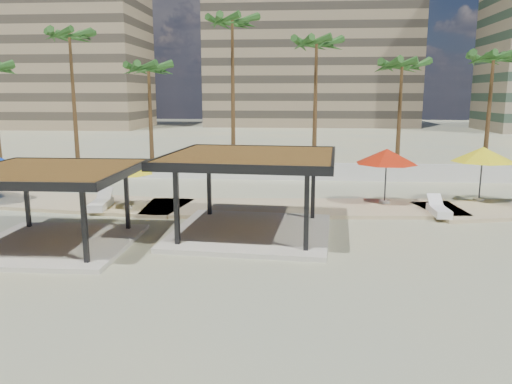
# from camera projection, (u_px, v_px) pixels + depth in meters

# --- Properties ---
(ground) EXTENTS (200.00, 200.00, 0.00)m
(ground) POSITION_uv_depth(u_px,v_px,m) (249.00, 251.00, 18.90)
(ground) COLOR tan
(ground) RESTS_ON ground
(promenade) EXTENTS (44.45, 7.97, 0.24)m
(promenade) POSITION_uv_depth(u_px,v_px,m) (301.00, 206.00, 26.22)
(promenade) COLOR #C6B284
(promenade) RESTS_ON ground
(boundary_wall) EXTENTS (56.00, 0.30, 1.20)m
(boundary_wall) POSITION_uv_depth(u_px,v_px,m) (271.00, 171.00, 34.43)
(boundary_wall) COLOR silver
(boundary_wall) RESTS_ON ground
(building_west) EXTENTS (34.00, 16.00, 32.40)m
(building_west) POSITION_uv_depth(u_px,v_px,m) (44.00, 38.00, 85.82)
(building_west) COLOR #937F60
(building_west) RESTS_ON ground
(building_mid) EXTENTS (38.00, 16.00, 30.40)m
(building_mid) POSITION_uv_depth(u_px,v_px,m) (311.00, 48.00, 92.10)
(building_mid) COLOR #847259
(building_mid) RESTS_ON ground
(pavilion_central) EXTENTS (7.30, 7.30, 3.44)m
(pavilion_central) POSITION_uv_depth(u_px,v_px,m) (251.00, 187.00, 20.74)
(pavilion_central) COLOR beige
(pavilion_central) RESTS_ON ground
(pavilion_west) EXTENTS (6.16, 6.16, 3.09)m
(pavilion_west) POSITION_uv_depth(u_px,v_px,m) (51.00, 200.00, 19.05)
(pavilion_west) COLOR beige
(pavilion_west) RESTS_ON ground
(umbrella_b) EXTENTS (2.91, 2.91, 2.43)m
(umbrella_b) POSITION_uv_depth(u_px,v_px,m) (126.00, 167.00, 24.67)
(umbrella_b) COLOR beige
(umbrella_b) RESTS_ON promenade
(umbrella_c) EXTENTS (4.27, 4.27, 2.88)m
(umbrella_c) POSITION_uv_depth(u_px,v_px,m) (387.00, 157.00, 25.84)
(umbrella_c) COLOR beige
(umbrella_c) RESTS_ON promenade
(umbrella_e) EXTENTS (3.63, 3.63, 2.91)m
(umbrella_e) POSITION_uv_depth(u_px,v_px,m) (483.00, 155.00, 26.45)
(umbrella_e) COLOR beige
(umbrella_e) RESTS_ON promenade
(lounger_a) EXTENTS (0.99, 2.38, 0.88)m
(lounger_a) POSITION_uv_depth(u_px,v_px,m) (101.00, 204.00, 25.20)
(lounger_a) COLOR white
(lounger_a) RESTS_ON promenade
(lounger_b) EXTENTS (0.72, 2.15, 0.81)m
(lounger_b) POSITION_uv_depth(u_px,v_px,m) (439.00, 210.00, 23.86)
(lounger_b) COLOR white
(lounger_b) RESTS_ON promenade
(palm_b) EXTENTS (3.00, 3.00, 10.91)m
(palm_b) POSITION_uv_depth(u_px,v_px,m) (70.00, 41.00, 36.53)
(palm_b) COLOR brown
(palm_b) RESTS_ON ground
(palm_c) EXTENTS (3.00, 3.00, 8.49)m
(palm_c) POSITION_uv_depth(u_px,v_px,m) (149.00, 72.00, 35.90)
(palm_c) COLOR brown
(palm_c) RESTS_ON ground
(palm_d) EXTENTS (3.00, 3.00, 11.77)m
(palm_d) POSITION_uv_depth(u_px,v_px,m) (232.00, 28.00, 35.61)
(palm_d) COLOR brown
(palm_d) RESTS_ON ground
(palm_e) EXTENTS (3.00, 3.00, 10.17)m
(palm_e) POSITION_uv_depth(u_px,v_px,m) (316.00, 49.00, 34.92)
(palm_e) COLOR brown
(palm_e) RESTS_ON ground
(palm_f) EXTENTS (3.00, 3.00, 8.66)m
(palm_f) POSITION_uv_depth(u_px,v_px,m) (402.00, 69.00, 34.91)
(palm_f) COLOR brown
(palm_f) RESTS_ON ground
(palm_g) EXTENTS (3.00, 3.00, 9.10)m
(palm_g) POSITION_uv_depth(u_px,v_px,m) (493.00, 63.00, 33.96)
(palm_g) COLOR brown
(palm_g) RESTS_ON ground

